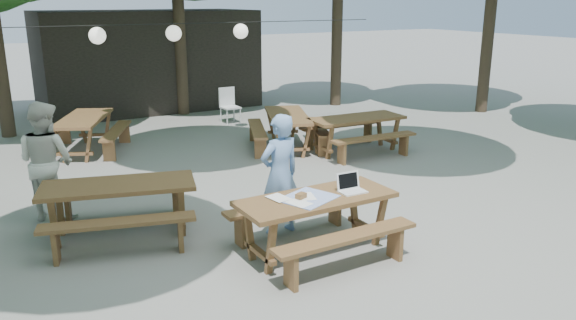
% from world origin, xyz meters
% --- Properties ---
extents(ground, '(80.00, 80.00, 0.00)m').
position_xyz_m(ground, '(0.00, 0.00, 0.00)').
color(ground, slate).
rests_on(ground, ground).
extents(pavilion, '(6.00, 3.00, 2.80)m').
position_xyz_m(pavilion, '(0.50, 10.50, 1.40)').
color(pavilion, black).
rests_on(pavilion, ground).
extents(main_picnic_table, '(2.00, 1.58, 0.75)m').
position_xyz_m(main_picnic_table, '(-0.68, -0.42, 0.39)').
color(main_picnic_table, '#4F3A1B').
rests_on(main_picnic_table, ground).
extents(picnic_table_nw, '(2.26, 2.04, 0.75)m').
position_xyz_m(picnic_table_nw, '(-2.69, 1.34, 0.39)').
color(picnic_table_nw, '#4F3A1B').
rests_on(picnic_table_nw, ground).
extents(picnic_table_ne, '(2.05, 1.69, 0.75)m').
position_xyz_m(picnic_table_ne, '(2.70, 3.25, 0.39)').
color(picnic_table_ne, '#4F3A1B').
rests_on(picnic_table_ne, ground).
extents(picnic_table_far_w, '(2.25, 2.40, 0.75)m').
position_xyz_m(picnic_table_far_w, '(-2.22, 6.10, 0.39)').
color(picnic_table_far_w, '#4F3A1B').
rests_on(picnic_table_far_w, ground).
extents(picnic_table_far_e, '(2.19, 2.36, 0.75)m').
position_xyz_m(picnic_table_far_e, '(1.62, 4.24, 0.39)').
color(picnic_table_far_e, '#4F3A1B').
rests_on(picnic_table_far_e, ground).
extents(woman, '(0.65, 0.46, 1.67)m').
position_xyz_m(woman, '(-0.76, 0.37, 0.83)').
color(woman, '#6F95CB').
rests_on(woman, ground).
extents(second_person, '(1.04, 1.07, 1.74)m').
position_xyz_m(second_person, '(-3.40, 2.51, 0.87)').
color(second_person, silver).
rests_on(second_person, ground).
extents(plastic_chair, '(0.45, 0.45, 0.90)m').
position_xyz_m(plastic_chair, '(1.64, 7.26, 0.26)').
color(plastic_chair, silver).
rests_on(plastic_chair, ground).
extents(laptop, '(0.34, 0.27, 0.24)m').
position_xyz_m(laptop, '(-0.20, -0.47, 0.81)').
color(laptop, white).
rests_on(laptop, main_picnic_table).
extents(tabletop_clutter, '(0.85, 0.75, 0.08)m').
position_xyz_m(tabletop_clutter, '(-0.84, -0.42, 0.76)').
color(tabletop_clutter, blue).
rests_on(tabletop_clutter, main_picnic_table).
extents(paper_lanterns, '(9.00, 0.34, 0.38)m').
position_xyz_m(paper_lanterns, '(-0.19, 6.00, 2.40)').
color(paper_lanterns, black).
rests_on(paper_lanterns, ground).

